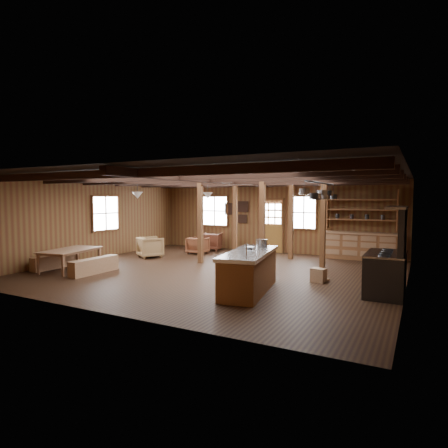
{
  "coord_description": "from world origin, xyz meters",
  "views": [
    {
      "loc": [
        5.28,
        -9.54,
        2.17
      ],
      "look_at": [
        0.0,
        0.41,
        1.38
      ],
      "focal_mm": 30.0,
      "sensor_mm": 36.0,
      "label": 1
    }
  ],
  "objects_px": {
    "kitchen_island": "(249,271)",
    "commercial_range": "(388,267)",
    "armchair_c": "(150,247)",
    "armchair_b": "(211,242)",
    "armchair_a": "(198,245)",
    "dining_table": "(72,260)"
  },
  "relations": [
    {
      "from": "kitchen_island",
      "to": "armchair_a",
      "type": "xyz_separation_m",
      "value": [
        -4.16,
        4.44,
        -0.16
      ]
    },
    {
      "from": "kitchen_island",
      "to": "commercial_range",
      "type": "relative_size",
      "value": 1.32
    },
    {
      "from": "commercial_range",
      "to": "dining_table",
      "type": "height_order",
      "value": "commercial_range"
    },
    {
      "from": "armchair_b",
      "to": "armchair_c",
      "type": "bearing_deg",
      "value": 55.28
    },
    {
      "from": "armchair_b",
      "to": "armchair_c",
      "type": "height_order",
      "value": "armchair_c"
    },
    {
      "from": "dining_table",
      "to": "armchair_a",
      "type": "bearing_deg",
      "value": -29.23
    },
    {
      "from": "armchair_a",
      "to": "armchair_b",
      "type": "bearing_deg",
      "value": -84.27
    },
    {
      "from": "dining_table",
      "to": "armchair_b",
      "type": "relative_size",
      "value": 2.3
    },
    {
      "from": "armchair_a",
      "to": "armchair_c",
      "type": "xyz_separation_m",
      "value": [
        -1.05,
        -1.57,
        0.06
      ]
    },
    {
      "from": "kitchen_island",
      "to": "dining_table",
      "type": "xyz_separation_m",
      "value": [
        -5.7,
        -0.18,
        -0.16
      ]
    },
    {
      "from": "armchair_b",
      "to": "armchair_c",
      "type": "distance_m",
      "value": 2.85
    },
    {
      "from": "armchair_b",
      "to": "dining_table",
      "type": "bearing_deg",
      "value": 61.56
    },
    {
      "from": "armchair_b",
      "to": "armchair_a",
      "type": "bearing_deg",
      "value": 77.53
    },
    {
      "from": "commercial_range",
      "to": "kitchen_island",
      "type": "bearing_deg",
      "value": -157.13
    },
    {
      "from": "commercial_range",
      "to": "armchair_b",
      "type": "bearing_deg",
      "value": 148.37
    },
    {
      "from": "kitchen_island",
      "to": "commercial_range",
      "type": "xyz_separation_m",
      "value": [
        2.85,
        1.2,
        0.16
      ]
    },
    {
      "from": "kitchen_island",
      "to": "dining_table",
      "type": "bearing_deg",
      "value": 172.2
    },
    {
      "from": "kitchen_island",
      "to": "armchair_b",
      "type": "bearing_deg",
      "value": 117.53
    },
    {
      "from": "armchair_c",
      "to": "kitchen_island",
      "type": "bearing_deg",
      "value": -175.81
    },
    {
      "from": "commercial_range",
      "to": "armchair_c",
      "type": "relative_size",
      "value": 2.4
    },
    {
      "from": "kitchen_island",
      "to": "armchair_c",
      "type": "xyz_separation_m",
      "value": [
        -5.21,
        2.87,
        -0.1
      ]
    },
    {
      "from": "commercial_range",
      "to": "armchair_a",
      "type": "distance_m",
      "value": 7.73
    }
  ]
}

